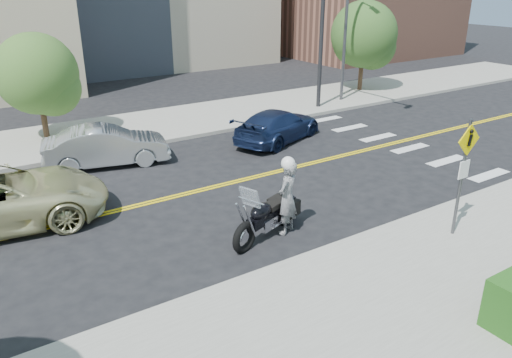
{
  "coord_description": "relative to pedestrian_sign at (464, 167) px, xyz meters",
  "views": [
    {
      "loc": [
        -6.18,
        -12.99,
        6.23
      ],
      "look_at": [
        0.6,
        -2.64,
        1.2
      ],
      "focal_mm": 35.0,
      "sensor_mm": 36.0,
      "label": 1
    }
  ],
  "objects": [
    {
      "name": "ground_plane",
      "position": [
        -4.2,
        6.31,
        -1.96
      ],
      "size": [
        120.0,
        120.0,
        0.0
      ],
      "primitive_type": "plane",
      "color": "black",
      "rests_on": "ground"
    },
    {
      "name": "sidewalk_near",
      "position": [
        -4.2,
        -1.19,
        -1.89
      ],
      "size": [
        60.0,
        5.0,
        0.15
      ],
      "primitive_type": "cube",
      "color": "#9E9B91",
      "rests_on": "ground_plane"
    },
    {
      "name": "sidewalk_far",
      "position": [
        -4.2,
        13.81,
        -1.89
      ],
      "size": [
        60.0,
        5.0,
        0.15
      ],
      "primitive_type": "cube",
      "color": "#9E9B91",
      "rests_on": "ground_plane"
    },
    {
      "name": "lamp_post",
      "position": [
        7.8,
        12.81,
        2.19
      ],
      "size": [
        0.16,
        0.16,
        8.0
      ],
      "primitive_type": "cylinder",
      "color": "#4C4C51",
      "rests_on": "sidewalk_far"
    },
    {
      "name": "traffic_light",
      "position": [
        5.8,
        11.39,
        2.71
      ],
      "size": [
        0.28,
        4.5,
        7.0
      ],
      "color": "black",
      "rests_on": "sidewalk_far"
    },
    {
      "name": "pedestrian_sign",
      "position": [
        0.0,
        0.0,
        0.0
      ],
      "size": [
        0.78,
        0.08,
        3.0
      ],
      "color": "#4C4C51",
      "rests_on": "sidewalk_near"
    },
    {
      "name": "motorcyclist",
      "position": [
        -3.34,
        2.62,
        -0.92
      ],
      "size": [
        0.86,
        0.75,
        2.1
      ],
      "rotation": [
        0.0,
        0.0,
        3.63
      ],
      "color": "#BABBC0",
      "rests_on": "ground"
    },
    {
      "name": "motorcycle",
      "position": [
        -3.87,
        2.73,
        -1.16
      ],
      "size": [
        2.75,
        1.67,
        1.61
      ],
      "primitive_type": null,
      "rotation": [
        0.0,
        0.0,
        0.36
      ],
      "color": "black",
      "rests_on": "ground"
    },
    {
      "name": "parked_car_silver",
      "position": [
        -5.66,
        10.15,
        -1.26
      ],
      "size": [
        4.51,
        2.46,
        1.41
      ],
      "primitive_type": "imported",
      "rotation": [
        0.0,
        0.0,
        1.33
      ],
      "color": "#AAAEB2",
      "rests_on": "ground"
    },
    {
      "name": "parked_car_blue",
      "position": [
        1.04,
        9.15,
        -1.32
      ],
      "size": [
        4.8,
        3.3,
        1.29
      ],
      "primitive_type": "imported",
      "rotation": [
        0.0,
        0.0,
        1.94
      ],
      "color": "navy",
      "rests_on": "ground"
    },
    {
      "name": "tree_far_a",
      "position": [
        -6.86,
        14.25,
        0.77
      ],
      "size": [
        3.16,
        3.16,
        4.31
      ],
      "rotation": [
        0.0,
        0.0,
        0.24
      ],
      "color": "#382619",
      "rests_on": "ground"
    },
    {
      "name": "tree_far_b",
      "position": [
        10.42,
        14.11,
        1.28
      ],
      "size": [
        3.68,
        3.68,
        5.09
      ],
      "rotation": [
        0.0,
        0.0,
        -0.26
      ],
      "color": "#382619",
      "rests_on": "ground"
    }
  ]
}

